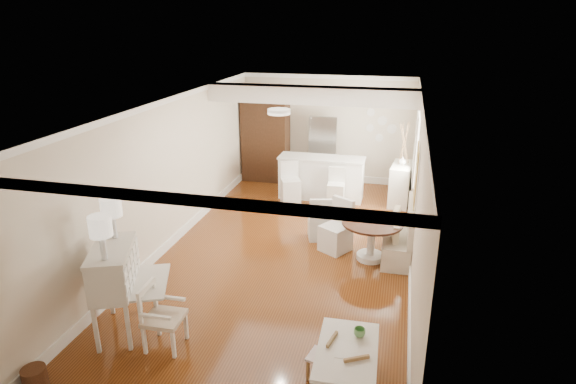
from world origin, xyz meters
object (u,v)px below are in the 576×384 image
at_px(secretary_bureau, 116,290).
at_px(sideboard, 401,184).
at_px(kids_table, 346,370).
at_px(breakfast_counter, 321,178).
at_px(kids_chair_b, 321,356).
at_px(gustavian_armchair, 164,317).
at_px(slip_chair_near, 336,226).
at_px(kids_chair_a, 342,364).
at_px(fridge, 336,152).
at_px(pantry_cabinet, 266,138).
at_px(slip_chair_far, 319,217).
at_px(bar_stool_right, 336,189).
at_px(wicker_basket, 35,379).
at_px(dining_table, 371,241).
at_px(bar_stool_left, 291,185).

bearing_deg(secretary_bureau, sideboard, 36.69).
distance_m(kids_table, breakfast_counter, 6.50).
height_order(kids_chair_b, sideboard, sideboard).
relative_size(gustavian_armchair, slip_chair_near, 0.91).
relative_size(secretary_bureau, kids_chair_a, 2.35).
distance_m(kids_chair_b, fridge, 7.32).
xyz_separation_m(gustavian_armchair, pantry_cabinet, (-0.68, 7.17, 0.70)).
xyz_separation_m(kids_chair_b, sideboard, (0.79, 6.27, 0.16)).
bearing_deg(slip_chair_far, bar_stool_right, -108.38).
height_order(breakfast_counter, pantry_cabinet, pantry_cabinet).
xyz_separation_m(wicker_basket, dining_table, (3.58, 4.24, 0.23)).
height_order(slip_chair_far, pantry_cabinet, pantry_cabinet).
height_order(dining_table, pantry_cabinet, pantry_cabinet).
bearing_deg(slip_chair_near, secretary_bureau, -97.52).
bearing_deg(kids_table, secretary_bureau, 172.74).
bearing_deg(kids_chair_a, gustavian_armchair, -87.54).
bearing_deg(secretary_bureau, pantry_cabinet, 67.40).
distance_m(kids_chair_a, slip_chair_near, 3.55).
height_order(slip_chair_far, sideboard, sideboard).
height_order(dining_table, bar_stool_right, bar_stool_right).
bearing_deg(bar_stool_right, slip_chair_near, -85.66).
distance_m(dining_table, pantry_cabinet, 5.16).
bearing_deg(secretary_bureau, kids_chair_b, -27.02).
bearing_deg(kids_chair_b, sideboard, -174.07).
height_order(wicker_basket, fridge, fridge).
bearing_deg(kids_table, slip_chair_near, 100.34).
bearing_deg(kids_chair_a, slip_chair_far, -160.11).
xyz_separation_m(slip_chair_near, fridge, (-0.56, 3.79, 0.40)).
distance_m(slip_chair_near, fridge, 3.85).
xyz_separation_m(kids_table, breakfast_counter, (-1.41, 6.34, 0.23)).
relative_size(bar_stool_left, pantry_cabinet, 0.46).
xyz_separation_m(gustavian_armchair, fridge, (1.22, 7.14, 0.45)).
height_order(wicker_basket, pantry_cabinet, pantry_cabinet).
height_order(gustavian_armchair, kids_chair_a, gustavian_armchair).
bearing_deg(kids_chair_b, wicker_basket, -59.94).
bearing_deg(secretary_bureau, fridge, 52.23).
relative_size(kids_chair_a, dining_table, 0.51).
relative_size(wicker_basket, dining_table, 0.26).
relative_size(gustavian_armchair, dining_table, 0.83).
relative_size(dining_table, bar_stool_left, 1.03).
bearing_deg(pantry_cabinet, slip_chair_near, -57.28).
relative_size(secretary_bureau, breakfast_counter, 0.63).
bearing_deg(kids_chair_b, kids_table, 78.88).
distance_m(bar_stool_left, sideboard, 2.60).
bearing_deg(wicker_basket, breakfast_counter, 73.34).
xyz_separation_m(breakfast_counter, sideboard, (1.88, 0.07, -0.04)).
relative_size(gustavian_armchair, breakfast_counter, 0.44).
height_order(slip_chair_far, breakfast_counter, breakfast_counter).
bearing_deg(pantry_cabinet, kids_table, -67.24).
bearing_deg(slip_chair_far, wicker_basket, 47.01).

